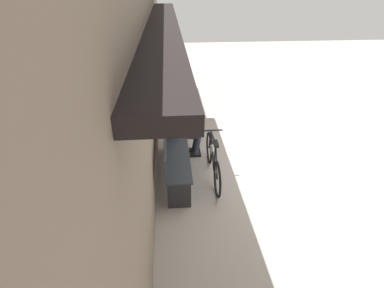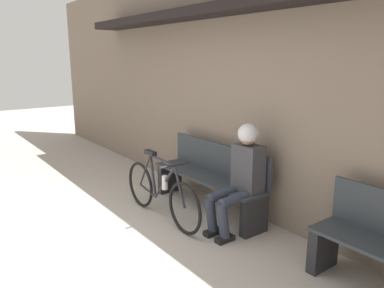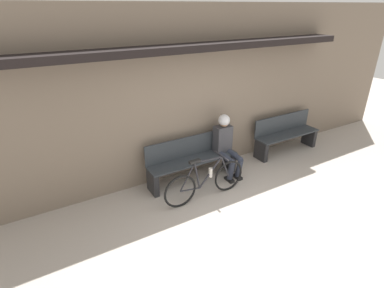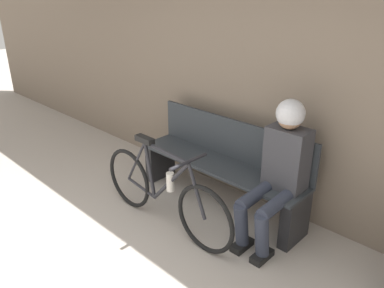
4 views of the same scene
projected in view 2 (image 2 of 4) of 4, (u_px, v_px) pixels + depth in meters
The scene contains 5 objects.
ground_plane at pixel (43, 267), 3.56m from camera, with size 24.00×24.00×0.00m, color #ADA399.
storefront_wall at pixel (240, 80), 4.65m from camera, with size 12.00×0.56×3.20m.
park_bench_near at pixel (210, 179), 4.83m from camera, with size 1.81×0.42×0.86m.
bicycle at pixel (161, 192), 4.55m from camera, with size 1.61×0.40×0.82m.
person_seated at pixel (242, 171), 4.15m from camera, with size 0.34×0.64×1.24m.
Camera 2 is at (3.42, -0.78, 1.94)m, focal length 35.00 mm.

